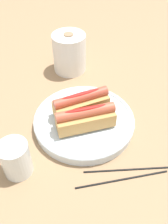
{
  "coord_description": "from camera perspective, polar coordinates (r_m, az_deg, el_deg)",
  "views": [
    {
      "loc": [
        -0.23,
        -0.39,
        0.51
      ],
      "look_at": [
        0.01,
        0.01,
        0.05
      ],
      "focal_mm": 39.98,
      "sensor_mm": 36.0,
      "label": 1
    }
  ],
  "objects": [
    {
      "name": "serving_bowl",
      "position": [
        0.68,
        0.0,
        -2.04
      ],
      "size": [
        0.27,
        0.27,
        0.03
      ],
      "color": "silver",
      "rests_on": "ground_plane"
    },
    {
      "name": "hotdog_front",
      "position": [
        0.63,
        0.7,
        -1.18
      ],
      "size": [
        0.16,
        0.09,
        0.06
      ],
      "color": "tan",
      "rests_on": "serving_bowl"
    },
    {
      "name": "chopstick_far",
      "position": [
        0.6,
        8.86,
        -14.87
      ],
      "size": [
        0.21,
        0.08,
        0.01
      ],
      "primitive_type": "cylinder",
      "rotation": [
        0.0,
        1.57,
        -0.34
      ],
      "color": "black",
      "rests_on": "ground_plane"
    },
    {
      "name": "chopstick_near",
      "position": [
        0.61,
        10.45,
        -12.73
      ],
      "size": [
        0.2,
        0.1,
        0.01
      ],
      "primitive_type": "cylinder",
      "rotation": [
        0.0,
        1.57,
        -0.47
      ],
      "color": "black",
      "rests_on": "ground_plane"
    },
    {
      "name": "paper_towel_roll",
      "position": [
        0.86,
        -3.37,
        13.35
      ],
      "size": [
        0.11,
        0.11,
        0.13
      ],
      "color": "white",
      "rests_on": "ground_plane"
    },
    {
      "name": "hotdog_back",
      "position": [
        0.67,
        -0.66,
        2.07
      ],
      "size": [
        0.16,
        0.07,
        0.06
      ],
      "color": "tan",
      "rests_on": "serving_bowl"
    },
    {
      "name": "water_glass",
      "position": [
        0.59,
        -15.3,
        -10.4
      ],
      "size": [
        0.07,
        0.07,
        0.09
      ],
      "color": "white",
      "rests_on": "ground_plane"
    },
    {
      "name": "ground_plane",
      "position": [
        0.69,
        -0.54,
        -3.68
      ],
      "size": [
        2.4,
        2.4,
        0.0
      ],
      "primitive_type": "plane",
      "color": "#9E7A56"
    }
  ]
}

